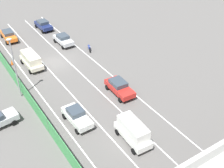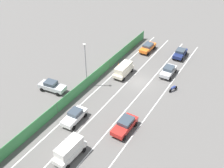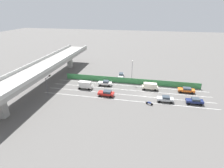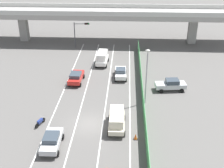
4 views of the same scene
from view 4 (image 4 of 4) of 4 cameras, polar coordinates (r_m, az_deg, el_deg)
ground_plane at (r=36.29m, az=-4.37°, el=-7.72°), size 300.00×300.00×0.00m
lane_line_left_edge at (r=42.17m, az=-10.05°, el=-2.83°), size 0.14×48.05×0.01m
lane_line_mid_left at (r=41.57m, az=-5.62°, el=-2.98°), size 0.14×48.05×0.01m
lane_line_mid_right at (r=41.23m, az=-1.10°, el=-3.11°), size 0.14×48.05×0.01m
lane_line_right_edge at (r=41.15m, az=3.48°, el=-3.22°), size 0.14×48.05×0.01m
elevated_overpass at (r=63.62m, az=-1.00°, el=13.32°), size 57.05×8.03×7.46m
green_fence at (r=40.76m, az=5.96°, el=-2.11°), size 0.10×44.15×1.90m
car_van_cream at (r=34.89m, az=0.91°, el=-6.85°), size 2.11×4.82×2.06m
car_hatchback_white at (r=47.40m, az=1.69°, el=2.22°), size 2.05×4.34×1.69m
car_van_white at (r=52.49m, az=-1.93°, el=5.16°), size 2.18×4.58×2.34m
car_sedan_red at (r=46.20m, az=-7.00°, el=1.38°), size 2.18×4.57×1.67m
car_sedan_silver at (r=32.67m, az=-11.63°, el=-10.69°), size 2.07×4.30×1.62m
motorcycle at (r=36.75m, az=-13.80°, el=-7.15°), size 0.86×1.87×0.93m
parked_wagon_silver at (r=44.27m, az=11.36°, el=-0.10°), size 4.65×2.32×1.76m
traffic_light at (r=60.90m, az=-6.30°, el=10.42°), size 3.14×0.59×5.25m
street_lamp at (r=38.56m, az=6.74°, el=2.30°), size 0.60×0.36×7.80m
traffic_cone at (r=33.58m, az=4.62°, el=-10.16°), size 0.47×0.47×0.75m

